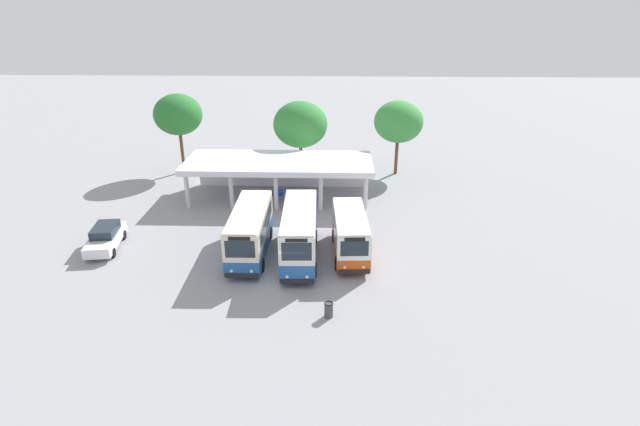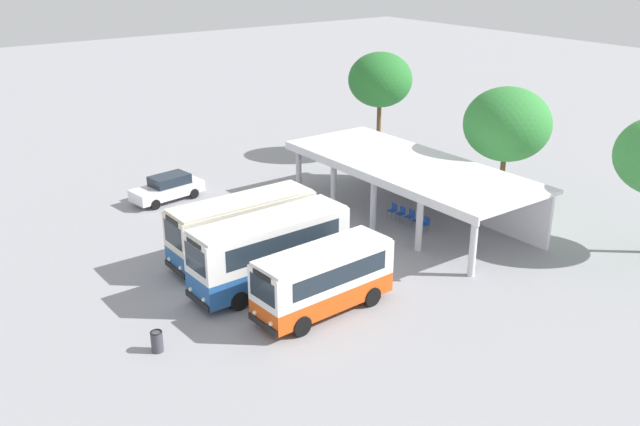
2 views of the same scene
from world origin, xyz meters
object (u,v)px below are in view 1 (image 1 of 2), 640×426
waiting_chair_middle_seat (288,194)px  waiting_chair_fourth_seat (296,194)px  city_bus_second_in_row (299,232)px  city_bus_middle_cream (350,233)px  waiting_chair_end_by_column (273,194)px  city_bus_nearest_orange (250,230)px  parked_car_flank (106,237)px  litter_bin_apron (329,310)px  waiting_chair_fifth_seat (303,194)px  waiting_chair_second_from_end (280,194)px

waiting_chair_middle_seat → waiting_chair_fourth_seat: (0.66, -0.06, 0.00)m
city_bus_second_in_row → city_bus_middle_cream: 3.44m
city_bus_middle_cream → waiting_chair_fourth_seat: 11.02m
city_bus_second_in_row → waiting_chair_end_by_column: (-3.10, 10.50, -1.40)m
city_bus_nearest_orange → waiting_chair_end_by_column: 10.09m
waiting_chair_fourth_seat → parked_car_flank: bearing=-142.9°
city_bus_nearest_orange → litter_bin_apron: (5.43, -7.17, -1.35)m
city_bus_middle_cream → waiting_chair_fifth_seat: size_ratio=7.72×
city_bus_nearest_orange → city_bus_middle_cream: bearing=0.6°
waiting_chair_fifth_seat → litter_bin_apron: litter_bin_apron is taller
city_bus_nearest_orange → waiting_chair_fourth_seat: (2.28, 10.07, -1.28)m
parked_car_flank → waiting_chair_middle_seat: 15.29m
city_bus_middle_cream → parked_car_flank: 17.09m
parked_car_flank → waiting_chair_middle_seat: bearing=38.8°
waiting_chair_fourth_seat → waiting_chair_fifth_seat: bearing=-2.1°
waiting_chair_middle_seat → city_bus_nearest_orange: bearing=-99.0°
city_bus_middle_cream → litter_bin_apron: (-1.33, -7.24, -1.20)m
parked_car_flank → waiting_chair_second_from_end: 14.71m
parked_car_flank → waiting_chair_end_by_column: size_ratio=5.51×
city_bus_nearest_orange → litter_bin_apron: 9.10m
city_bus_nearest_orange → city_bus_second_in_row: city_bus_second_in_row is taller
city_bus_nearest_orange → waiting_chair_second_from_end: bearing=84.6°
city_bus_second_in_row → waiting_chair_fourth_seat: 10.72m
parked_car_flank → waiting_chair_second_from_end: bearing=40.1°
parked_car_flank → waiting_chair_end_by_column: bearing=41.8°
city_bus_second_in_row → city_bus_middle_cream: city_bus_second_in_row is taller
waiting_chair_second_from_end → waiting_chair_fourth_seat: size_ratio=1.00×
city_bus_nearest_orange → city_bus_second_in_row: (3.38, -0.50, 0.12)m
waiting_chair_end_by_column → city_bus_middle_cream: bearing=-56.9°
waiting_chair_end_by_column → waiting_chair_second_from_end: (0.66, 0.03, 0.00)m
litter_bin_apron → parked_car_flank: bearing=153.8°
waiting_chair_second_from_end → waiting_chair_fifth_seat: size_ratio=1.00×
city_bus_second_in_row → waiting_chair_fourth_seat: city_bus_second_in_row is taller
city_bus_middle_cream → waiting_chair_fifth_seat: 10.74m
city_bus_nearest_orange → parked_car_flank: bearing=176.9°
city_bus_second_in_row → waiting_chair_fourth_seat: size_ratio=9.24×
city_bus_middle_cream → parked_car_flank: size_ratio=1.40×
waiting_chair_end_by_column → litter_bin_apron: size_ratio=0.96×
parked_car_flank → waiting_chair_second_from_end: (11.25, 9.48, -0.31)m
litter_bin_apron → city_bus_middle_cream: bearing=79.6°
city_bus_nearest_orange → city_bus_second_in_row: size_ratio=0.98×
city_bus_nearest_orange → waiting_chair_fourth_seat: bearing=77.3°
city_bus_middle_cream → waiting_chair_second_from_end: bearing=120.3°
city_bus_second_in_row → parked_car_flank: (-13.68, 1.05, -1.10)m
city_bus_second_in_row → city_bus_middle_cream: size_ratio=1.20×
waiting_chair_second_from_end → waiting_chair_end_by_column: bearing=-177.2°
city_bus_second_in_row → parked_car_flank: city_bus_second_in_row is taller
city_bus_nearest_orange → waiting_chair_fifth_seat: bearing=73.7°
city_bus_nearest_orange → city_bus_middle_cream: (6.76, 0.07, -0.14)m
waiting_chair_second_from_end → waiting_chair_middle_seat: (0.66, 0.10, 0.00)m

